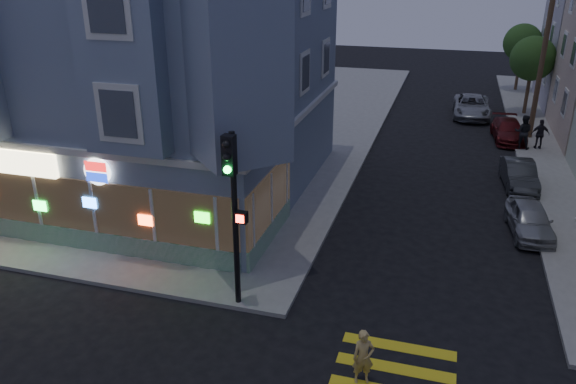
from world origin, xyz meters
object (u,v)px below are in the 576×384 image
at_px(street_tree_far, 523,43).
at_px(traffic_signal, 233,193).
at_px(street_tree_near, 533,59).
at_px(running_child, 363,357).
at_px(parked_car_a, 530,219).
at_px(pedestrian_b, 540,134).
at_px(parked_car_b, 519,175).
at_px(parked_car_c, 508,131).
at_px(parked_car_d, 472,106).
at_px(pedestrian_a, 523,132).
at_px(utility_pole, 542,60).

bearing_deg(street_tree_far, traffic_signal, -106.81).
height_order(street_tree_near, running_child, street_tree_near).
xyz_separation_m(street_tree_far, parked_car_a, (-1.50, -27.67, -3.30)).
height_order(pedestrian_b, parked_car_b, pedestrian_b).
bearing_deg(parked_car_c, parked_car_a, -94.91).
height_order(parked_car_c, parked_car_d, parked_car_d).
xyz_separation_m(pedestrian_b, parked_car_b, (-1.55, -6.20, -0.36)).
bearing_deg(traffic_signal, street_tree_far, 75.67).
distance_m(pedestrian_a, parked_car_a, 11.17).
relative_size(street_tree_far, parked_car_d, 1.01).
height_order(street_tree_far, pedestrian_a, street_tree_far).
relative_size(parked_car_a, parked_car_d, 0.71).
relative_size(running_child, pedestrian_b, 0.92).
relative_size(pedestrian_a, pedestrian_b, 1.15).
xyz_separation_m(street_tree_far, parked_car_d, (-3.60, -9.48, -3.21)).
relative_size(pedestrian_a, parked_car_b, 0.51).
height_order(running_child, parked_car_a, running_child).
relative_size(pedestrian_b, parked_car_c, 0.40).
bearing_deg(street_tree_near, parked_car_a, -94.36).
bearing_deg(traffic_signal, parked_car_d, 77.15).
bearing_deg(pedestrian_a, running_child, 82.09).
distance_m(utility_pole, parked_car_b, 9.53).
distance_m(utility_pole, street_tree_near, 6.06).
bearing_deg(parked_car_a, pedestrian_b, 76.14).
height_order(street_tree_near, parked_car_d, street_tree_near).
xyz_separation_m(parked_car_b, parked_car_c, (0.00, 7.80, -0.02)).
xyz_separation_m(street_tree_far, traffic_signal, (-10.83, -35.84, 0.01)).
distance_m(utility_pole, parked_car_d, 6.97).
height_order(pedestrian_b, traffic_signal, traffic_signal).
height_order(pedestrian_a, pedestrian_b, pedestrian_a).
relative_size(street_tree_near, traffic_signal, 0.94).
relative_size(street_tree_far, parked_car_b, 1.38).
xyz_separation_m(utility_pole, traffic_signal, (-10.63, -21.84, -0.85)).
relative_size(utility_pole, pedestrian_b, 5.30).
bearing_deg(utility_pole, traffic_signal, -115.95).
bearing_deg(parked_car_c, street_tree_near, 72.43).
bearing_deg(traffic_signal, street_tree_near, 71.23).
xyz_separation_m(parked_car_a, parked_car_b, (0.00, 5.20, -0.00)).
distance_m(parked_car_d, traffic_signal, 27.53).
bearing_deg(parked_car_b, parked_car_c, 85.20).
bearing_deg(traffic_signal, pedestrian_b, 63.40).
relative_size(pedestrian_b, parked_car_d, 0.32).
bearing_deg(street_tree_far, utility_pole, -90.82).
bearing_deg(parked_car_d, running_child, -97.32).
bearing_deg(utility_pole, parked_car_d, 126.92).
relative_size(parked_car_a, parked_car_b, 0.97).
xyz_separation_m(street_tree_near, pedestrian_a, (-0.90, -8.53, -2.81)).
bearing_deg(parked_car_c, utility_pole, 22.55).
distance_m(utility_pole, pedestrian_a, 4.51).
height_order(street_tree_far, pedestrian_b, street_tree_far).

